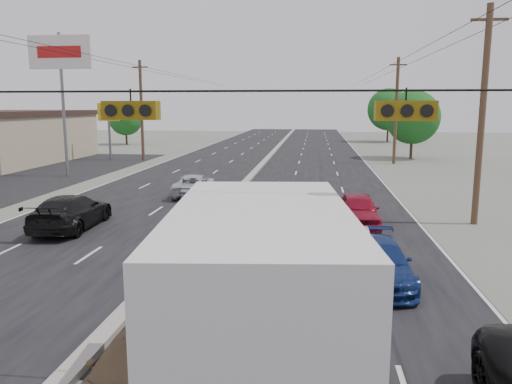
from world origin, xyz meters
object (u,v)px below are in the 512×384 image
pole_sign_far (109,117)px  tree_right_mid (413,117)px  tan_sedan (151,368)px  queue_car_e (358,210)px  tree_left_far (126,119)px  queue_car_a (233,217)px  tree_right_far (389,109)px  oncoming_near (71,212)px  red_sedan (195,265)px  queue_car_d (379,262)px  box_truck (261,308)px  utility_pole_left_c (142,110)px  pole_sign_billboard (60,61)px  utility_pole_right_c (396,110)px  utility_pole_right_b (482,115)px  queue_car_b (344,255)px  oncoming_far (194,185)px

pole_sign_far → tree_right_mid: 31.40m
tan_sedan → queue_car_e: size_ratio=1.14×
tree_left_far → tan_sedan: tree_left_far is taller
tan_sedan → queue_car_a: (-0.58, 12.92, -0.05)m
tree_right_far → queue_car_a: 59.87m
tan_sedan → oncoming_near: size_ratio=0.92×
pole_sign_far → red_sedan: bearing=-63.5°
queue_car_d → tree_left_far: bearing=117.0°
tree_right_mid → box_truck: bearing=-103.4°
utility_pole_left_c → pole_sign_billboard: bearing=-99.5°
queue_car_a → queue_car_d: size_ratio=0.86×
utility_pole_right_c → tan_sedan: bearing=-104.4°
utility_pole_left_c → queue_car_d: 39.15m
utility_pole_right_b → queue_car_b: size_ratio=2.17×
utility_pole_left_c → tan_sedan: size_ratio=2.02×
utility_pole_right_b → pole_sign_billboard: pole_sign_billboard is taller
queue_car_a → queue_car_b: size_ratio=0.85×
pole_sign_billboard → queue_car_b: size_ratio=2.39×
tree_right_mid → oncoming_far: tree_right_mid is taller
utility_pole_right_c → red_sedan: size_ratio=2.11×
queue_car_b → queue_car_d: (1.06, -0.36, -0.10)m
utility_pole_right_b → utility_pole_right_c: 25.00m
utility_pole_right_c → tree_right_mid: (2.50, 5.00, -0.77)m
utility_pole_right_c → tree_right_mid: bearing=63.4°
pole_sign_far → queue_car_d: 40.93m
pole_sign_far → queue_car_b: size_ratio=1.30×
pole_sign_billboard → queue_car_b: bearing=-46.2°
oncoming_far → box_truck: bearing=101.4°
queue_car_e → queue_car_b: bearing=-99.4°
pole_sign_far → box_truck: (20.05, -40.86, -2.38)m
queue_car_b → queue_car_e: (1.06, 7.27, -0.02)m
tree_right_far → tan_sedan: tree_right_far is taller
utility_pole_right_b → queue_car_d: bearing=-122.4°
tree_left_far → queue_car_b: size_ratio=1.33×
queue_car_b → tree_right_mid: bearing=77.8°
utility_pole_right_c → queue_car_a: 30.36m
tree_right_far → tan_sedan: (-14.02, -70.82, -4.24)m
tan_sedan → queue_car_d: bearing=58.4°
tan_sedan → oncoming_near: oncoming_near is taller
utility_pole_right_b → oncoming_far: utility_pole_right_b is taller
tree_right_far → queue_car_e: 56.89m
tan_sedan → queue_car_a: 12.93m
pole_sign_far → tree_left_far: bearing=106.7°
pole_sign_billboard → tan_sedan: 34.18m
utility_pole_right_c → pole_sign_far: utility_pole_right_c is taller
pole_sign_billboard → tree_right_far: pole_sign_billboard is taller
pole_sign_far → utility_pole_right_b: bearing=-41.3°
oncoming_near → pole_sign_far: bearing=-73.0°
utility_pole_right_c → box_truck: utility_pole_right_c is taller
tree_left_far → tree_right_far: 39.31m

